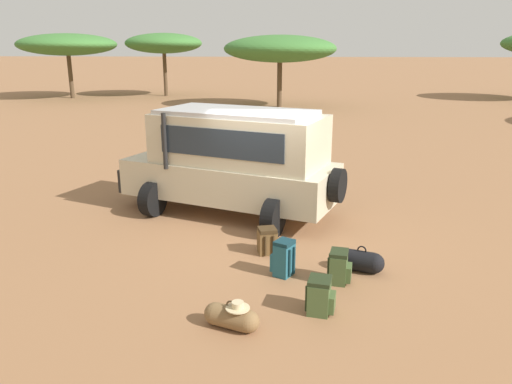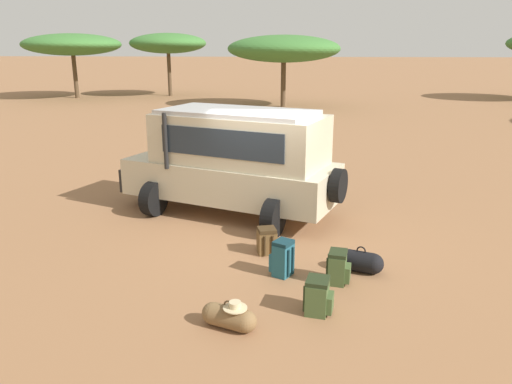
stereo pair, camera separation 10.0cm
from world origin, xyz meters
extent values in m
plane|color=#936642|center=(0.00, 0.00, 0.00)|extent=(320.00, 320.00, 0.00)
cube|color=beige|center=(-0.83, 1.17, 0.82)|extent=(5.25, 3.49, 0.84)
cube|color=beige|center=(-0.60, 1.08, 1.79)|extent=(4.20, 3.01, 1.10)
cube|color=#232D38|center=(-2.02, 1.62, 1.74)|extent=(0.60, 1.48, 0.77)
cube|color=#232D38|center=(-0.91, 0.24, 1.84)|extent=(2.77, 1.06, 0.60)
cube|color=#232D38|center=(-0.28, 1.93, 1.84)|extent=(2.77, 1.06, 0.60)
cube|color=#B7B7B7|center=(-0.64, 1.10, 2.39)|extent=(3.81, 2.80, 0.10)
cube|color=black|center=(-3.24, 2.07, 0.65)|extent=(0.71, 1.57, 0.56)
cylinder|color=black|center=(-2.20, 0.65, 1.79)|extent=(0.10, 0.10, 1.25)
cylinder|color=black|center=(-2.59, 0.79, 0.40)|extent=(0.54, 0.85, 0.80)
cylinder|color=black|center=(-1.91, 2.61, 0.40)|extent=(0.54, 0.85, 0.80)
cylinder|color=black|center=(0.26, -0.27, 0.40)|extent=(0.54, 0.85, 0.80)
cylinder|color=black|center=(0.93, 1.55, 0.40)|extent=(0.54, 0.85, 0.80)
cylinder|color=black|center=(1.60, 0.27, 0.97)|extent=(0.46, 0.77, 0.74)
cube|color=#42562D|center=(1.08, -3.32, 0.24)|extent=(0.37, 0.44, 0.48)
cube|color=#42562D|center=(1.28, -3.35, 0.18)|extent=(0.13, 0.31, 0.26)
cube|color=#242F19|center=(1.08, -3.32, 0.51)|extent=(0.39, 0.43, 0.07)
cylinder|color=#242F19|center=(0.93, -3.20, 0.24)|extent=(0.04, 0.04, 0.41)
cylinder|color=#242F19|center=(0.90, -3.37, 0.24)|extent=(0.04, 0.04, 0.41)
cube|color=#235B6B|center=(0.53, -2.11, 0.29)|extent=(0.39, 0.42, 0.57)
cube|color=#235B6B|center=(0.38, -2.03, 0.21)|extent=(0.19, 0.26, 0.32)
cube|color=#13323A|center=(0.53, -2.11, 0.60)|extent=(0.40, 0.41, 0.07)
cylinder|color=#13323A|center=(0.63, -2.25, 0.29)|extent=(0.04, 0.04, 0.49)
cylinder|color=#13323A|center=(0.70, -2.12, 0.29)|extent=(0.04, 0.04, 0.49)
cube|color=#42562D|center=(1.45, -2.30, 0.25)|extent=(0.34, 0.43, 0.49)
cube|color=#42562D|center=(1.62, -2.33, 0.19)|extent=(0.13, 0.30, 0.27)
cube|color=#242F19|center=(1.45, -2.30, 0.52)|extent=(0.35, 0.41, 0.07)
cylinder|color=#242F19|center=(1.31, -2.19, 0.25)|extent=(0.04, 0.04, 0.42)
cylinder|color=#242F19|center=(1.28, -2.36, 0.25)|extent=(0.04, 0.04, 0.42)
cube|color=brown|center=(0.19, -1.19, 0.22)|extent=(0.42, 0.39, 0.44)
cube|color=brown|center=(0.13, -1.00, 0.17)|extent=(0.27, 0.15, 0.24)
cube|color=#3A2A16|center=(0.19, -1.19, 0.47)|extent=(0.40, 0.40, 0.07)
cylinder|color=#3A2A16|center=(0.16, -1.38, 0.22)|extent=(0.04, 0.04, 0.38)
cylinder|color=#3A2A16|center=(0.31, -1.33, 0.22)|extent=(0.04, 0.04, 0.38)
cylinder|color=brown|center=(-0.16, -3.86, 0.16)|extent=(0.60, 0.48, 0.32)
sphere|color=brown|center=(0.09, -3.95, 0.16)|extent=(0.32, 0.32, 0.32)
sphere|color=brown|center=(-0.41, -3.77, 0.16)|extent=(0.32, 0.32, 0.32)
torus|color=#493721|center=(-0.16, -3.86, 0.34)|extent=(0.16, 0.08, 0.16)
cylinder|color=beige|center=(-0.07, -3.89, 0.33)|extent=(0.34, 0.34, 0.02)
cylinder|color=beige|center=(-0.07, -3.89, 0.38)|extent=(0.17, 0.17, 0.09)
cylinder|color=black|center=(1.88, -1.84, 0.18)|extent=(0.55, 0.50, 0.37)
sphere|color=black|center=(1.67, -1.76, 0.18)|extent=(0.36, 0.36, 0.36)
sphere|color=black|center=(2.09, -1.91, 0.18)|extent=(0.36, 0.36, 0.36)
torus|color=black|center=(1.88, -1.84, 0.39)|extent=(0.16, 0.08, 0.16)
cylinder|color=brown|center=(-16.03, 26.57, 1.59)|extent=(0.31, 0.31, 3.18)
ellipsoid|color=#3D7533|center=(-16.03, 26.57, 3.85)|extent=(7.06, 6.93, 1.57)
cylinder|color=brown|center=(-9.47, 28.80, 1.65)|extent=(0.28, 0.28, 3.30)
ellipsoid|color=#3D7533|center=(-9.47, 28.80, 3.94)|extent=(5.80, 5.62, 1.51)
cylinder|color=brown|center=(-0.41, 22.37, 1.44)|extent=(0.31, 0.31, 2.88)
ellipsoid|color=#3D7533|center=(-0.41, 22.37, 3.60)|extent=(7.04, 6.10, 1.68)
camera|label=1|loc=(0.68, -10.02, 3.84)|focal=35.00mm
camera|label=2|loc=(0.78, -10.01, 3.84)|focal=35.00mm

